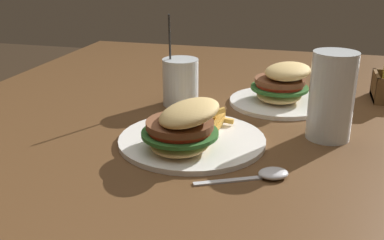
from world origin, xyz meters
The scene contains 6 objects.
dining_table centered at (0.00, 0.00, 0.67)m, with size 1.67×1.41×0.75m.
meal_plate_near centered at (0.11, -0.07, 0.79)m, with size 0.29×0.29×0.11m.
beer_glass centered at (-0.01, 0.19, 0.83)m, with size 0.09×0.09×0.17m.
juice_glass centered at (-0.13, -0.15, 0.80)m, with size 0.09×0.09×0.22m.
spoon centered at (0.19, 0.09, 0.76)m, with size 0.09×0.15×0.01m.
meal_plate_far centered at (-0.20, 0.08, 0.79)m, with size 0.24×0.24×0.11m.
Camera 1 is at (0.86, 0.14, 1.10)m, focal length 42.00 mm.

